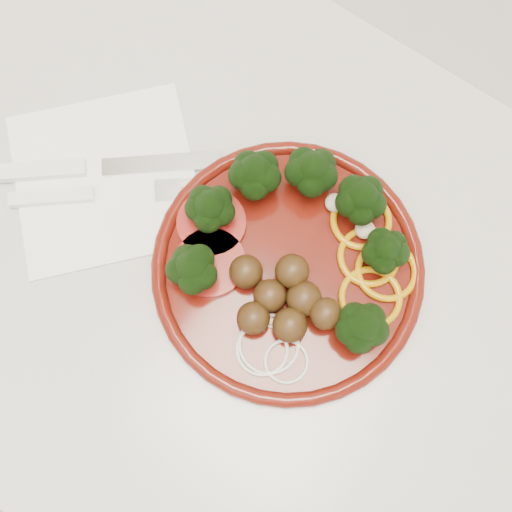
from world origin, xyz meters
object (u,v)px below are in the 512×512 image
Objects in this scene: plate at (291,258)px; napkin at (106,178)px; fork at (76,196)px; knife at (79,168)px.

napkin is at bearing -169.83° from plate.
fork is (-0.01, -0.03, 0.01)m from napkin.
plate is 1.47× the size of napkin.
plate is at bearing 10.17° from napkin.
knife reaches higher than fork.
plate reaches higher than knife.
knife is 0.03m from fork.
plate reaches higher than fork.
knife is (-0.03, -0.01, 0.01)m from napkin.
plate is 1.43× the size of knife.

